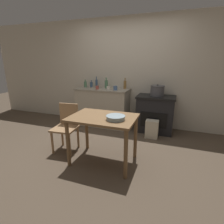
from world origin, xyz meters
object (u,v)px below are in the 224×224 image
(stock_pot, at_px, (157,91))
(bottle_center, at_px, (91,84))
(bottle_center_left, at_px, (85,84))
(bottle_far_left, at_px, (97,83))
(work_table, at_px, (103,124))
(chair, at_px, (67,126))
(cup_mid_right, at_px, (108,88))
(cup_right, at_px, (97,88))
(bottle_left, at_px, (125,85))
(cup_center_right, at_px, (115,88))
(stove, at_px, (155,114))
(mixing_bowl_large, at_px, (116,117))
(flour_sack, at_px, (152,129))
(bottle_mid_left, at_px, (106,84))

(stock_pot, bearing_deg, bottle_center, 175.92)
(bottle_center_left, bearing_deg, bottle_far_left, 14.13)
(work_table, xyz_separation_m, chair, (-0.78, 0.16, -0.19))
(cup_mid_right, relative_size, cup_right, 1.10)
(work_table, xyz_separation_m, bottle_left, (-0.15, 1.73, 0.38))
(bottle_center_left, bearing_deg, bottle_center, 28.75)
(bottle_far_left, distance_m, cup_center_right, 0.64)
(stove, bearing_deg, bottle_center_left, 178.39)
(bottle_far_left, bearing_deg, bottle_left, 1.72)
(stove, relative_size, mixing_bowl_large, 2.99)
(flour_sack, distance_m, bottle_left, 1.25)
(cup_center_right, bearing_deg, work_table, -78.50)
(stock_pot, height_order, cup_center_right, stock_pot)
(bottle_far_left, distance_m, bottle_left, 0.74)
(bottle_left, height_order, bottle_center_left, bottle_left)
(mixing_bowl_large, relative_size, cup_right, 3.50)
(stove, relative_size, cup_mid_right, 9.49)
(chair, xyz_separation_m, mixing_bowl_large, (1.01, -0.23, 0.34))
(bottle_far_left, bearing_deg, stock_pot, -4.40)
(chair, distance_m, bottle_left, 1.78)
(flour_sack, relative_size, bottle_center_left, 1.99)
(stock_pot, relative_size, cup_center_right, 3.19)
(bottle_left, distance_m, bottle_center, 0.88)
(stock_pot, height_order, bottle_center_left, bottle_center_left)
(bottle_center, bearing_deg, work_table, -58.85)
(flour_sack, height_order, bottle_center, bottle_center)
(bottle_far_left, relative_size, bottle_center_left, 1.41)
(stove, distance_m, bottle_far_left, 1.63)
(chair, relative_size, cup_right, 10.48)
(bottle_mid_left, bearing_deg, chair, -96.93)
(flour_sack, relative_size, cup_right, 4.78)
(stove, distance_m, bottle_center_left, 1.87)
(bottle_center_left, bearing_deg, cup_center_right, -12.11)
(work_table, distance_m, cup_right, 1.64)
(bottle_mid_left, bearing_deg, cup_right, -122.28)
(bottle_left, relative_size, cup_right, 3.26)
(bottle_far_left, xyz_separation_m, cup_right, (0.14, -0.28, -0.06))
(stock_pot, height_order, cup_mid_right, stock_pot)
(flour_sack, height_order, bottle_left, bottle_left)
(stock_pot, relative_size, mixing_bowl_large, 1.09)
(flour_sack, bearing_deg, stock_pot, 87.91)
(flour_sack, height_order, mixing_bowl_large, mixing_bowl_large)
(chair, distance_m, mixing_bowl_large, 1.09)
(stove, height_order, cup_mid_right, cup_mid_right)
(work_table, bearing_deg, stove, 68.67)
(stove, xyz_separation_m, cup_mid_right, (-1.06, -0.20, 0.55))
(stove, bearing_deg, bottle_far_left, 175.41)
(mixing_bowl_large, distance_m, cup_center_right, 1.62)
(bottle_center, xyz_separation_m, cup_center_right, (0.74, -0.26, -0.02))
(bottle_far_left, xyz_separation_m, cup_center_right, (0.59, -0.26, -0.06))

